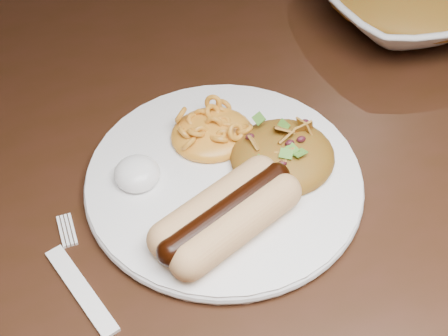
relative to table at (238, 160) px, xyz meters
name	(u,v)px	position (x,y,z in m)	size (l,w,h in m)	color
table	(238,160)	(0.00, 0.00, 0.00)	(1.60, 0.90, 0.75)	black
plate	(224,180)	(-0.05, -0.10, 0.10)	(0.26, 0.26, 0.01)	white
hotdog	(227,214)	(-0.07, -0.16, 0.12)	(0.12, 0.10, 0.03)	#D9C26B
mac_and_cheese	(212,126)	(-0.05, -0.05, 0.12)	(0.08, 0.07, 0.03)	gold
sour_cream	(136,170)	(-0.13, -0.08, 0.12)	(0.04, 0.04, 0.03)	white
taco_salad	(283,149)	(0.00, -0.11, 0.12)	(0.10, 0.10, 0.04)	#A52200
fork	(81,290)	(-0.21, -0.17, 0.09)	(0.02, 0.15, 0.00)	white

